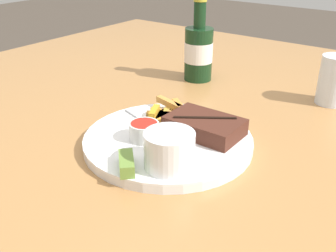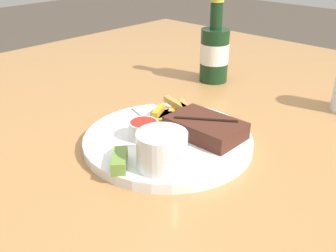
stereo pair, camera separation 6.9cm
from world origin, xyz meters
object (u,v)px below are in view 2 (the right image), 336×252
(dinner_plate, at_px, (168,141))
(dipping_sauce_cup, at_px, (144,129))
(beer_bottle, at_px, (214,52))
(steak_portion, at_px, (205,127))
(pickle_spear, at_px, (119,161))
(coleslaw_cup, at_px, (162,148))
(fork_utensil, at_px, (148,119))

(dinner_plate, xyz_separation_m, dipping_sauce_cup, (-0.03, -0.03, 0.03))
(dipping_sauce_cup, relative_size, beer_bottle, 0.25)
(steak_portion, relative_size, pickle_spear, 2.32)
(dipping_sauce_cup, bearing_deg, steak_portion, 48.98)
(coleslaw_cup, bearing_deg, fork_utensil, 143.08)
(coleslaw_cup, height_order, fork_utensil, coleslaw_cup)
(coleslaw_cup, bearing_deg, dipping_sauce_cup, 152.62)
(dipping_sauce_cup, relative_size, pickle_spear, 0.93)
(dinner_plate, distance_m, dipping_sauce_cup, 0.05)
(fork_utensil, bearing_deg, dinner_plate, 0.00)
(dipping_sauce_cup, bearing_deg, fork_utensil, 130.53)
(dinner_plate, relative_size, coleslaw_cup, 3.83)
(dinner_plate, height_order, coleslaw_cup, coleslaw_cup)
(fork_utensil, bearing_deg, steak_portion, 28.96)
(coleslaw_cup, height_order, dipping_sauce_cup, coleslaw_cup)
(dinner_plate, distance_m, pickle_spear, 0.13)
(pickle_spear, relative_size, beer_bottle, 0.27)
(dinner_plate, xyz_separation_m, steak_portion, (0.05, 0.05, 0.02))
(fork_utensil, distance_m, beer_bottle, 0.32)
(steak_portion, bearing_deg, coleslaw_cup, -82.64)
(pickle_spear, bearing_deg, steak_portion, 79.65)
(pickle_spear, height_order, fork_utensil, pickle_spear)
(dinner_plate, distance_m, fork_utensil, 0.08)
(steak_portion, relative_size, coleslaw_cup, 1.67)
(fork_utensil, bearing_deg, dipping_sauce_cup, -32.11)
(fork_utensil, xyz_separation_m, beer_bottle, (-0.07, 0.31, 0.06))
(coleslaw_cup, bearing_deg, pickle_spear, -137.13)
(steak_portion, bearing_deg, beer_bottle, 124.66)
(steak_portion, height_order, coleslaw_cup, coleslaw_cup)
(beer_bottle, bearing_deg, pickle_spear, -70.21)
(steak_portion, height_order, beer_bottle, beer_bottle)
(dipping_sauce_cup, distance_m, beer_bottle, 0.39)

